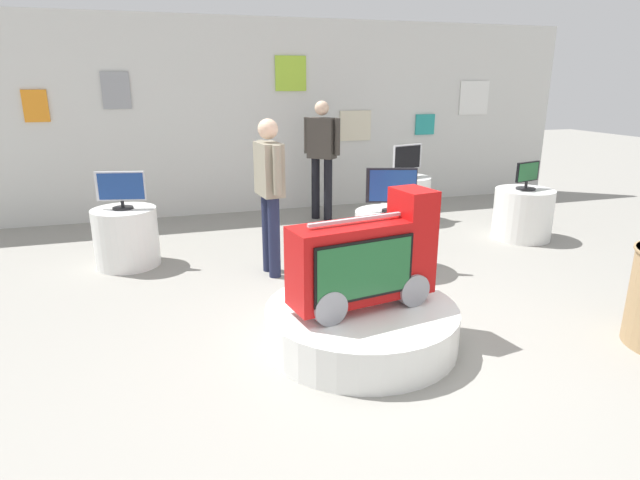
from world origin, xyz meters
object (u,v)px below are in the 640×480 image
at_px(tv_on_left_rear, 392,187).
at_px(display_pedestal_right_rear, 405,199).
at_px(tv_on_right_rear, 407,159).
at_px(display_pedestal_left_rear, 389,241).
at_px(shopper_browsing_rear, 322,151).
at_px(tv_on_far_right, 121,189).
at_px(display_pedestal_center_rear, 523,214).
at_px(display_pedestal_far_right, 126,237).
at_px(novelty_firetruck_tv, 366,263).
at_px(main_display_pedestal, 361,325).
at_px(tv_on_center_rear, 527,175).
at_px(shopper_browsing_near_truck, 270,186).

bearing_deg(tv_on_left_rear, display_pedestal_right_rear, 59.30).
bearing_deg(tv_on_right_rear, display_pedestal_right_rear, 73.44).
bearing_deg(tv_on_left_rear, display_pedestal_left_rear, 107.81).
bearing_deg(display_pedestal_right_rear, shopper_browsing_rear, 159.07).
bearing_deg(shopper_browsing_rear, tv_on_far_right, -153.94).
bearing_deg(shopper_browsing_rear, tv_on_left_rear, -88.80).
bearing_deg(display_pedestal_center_rear, tv_on_left_rear, -165.08).
bearing_deg(tv_on_right_rear, display_pedestal_far_right, -167.30).
relative_size(tv_on_left_rear, display_pedestal_center_rear, 0.70).
bearing_deg(shopper_browsing_rear, display_pedestal_left_rear, -88.83).
relative_size(novelty_firetruck_tv, shopper_browsing_rear, 0.69).
distance_m(main_display_pedestal, tv_on_left_rear, 1.86).
bearing_deg(display_pedestal_left_rear, display_pedestal_center_rear, 14.80).
height_order(main_display_pedestal, tv_on_center_rear, tv_on_center_rear).
relative_size(tv_on_left_rear, tv_on_far_right, 1.01).
relative_size(main_display_pedestal, tv_on_right_rear, 2.97).
xyz_separation_m(display_pedestal_right_rear, tv_on_right_rear, (-0.00, -0.00, 0.57)).
bearing_deg(novelty_firetruck_tv, main_display_pedestal, 172.58).
distance_m(tv_on_left_rear, display_pedestal_right_rear, 2.18).
bearing_deg(main_display_pedestal, display_pedestal_right_rear, 58.93).
bearing_deg(tv_on_center_rear, tv_on_right_rear, 129.49).
relative_size(novelty_firetruck_tv, display_pedestal_far_right, 1.71).
height_order(display_pedestal_left_rear, tv_on_center_rear, tv_on_center_rear).
xyz_separation_m(display_pedestal_center_rear, tv_on_center_rear, (-0.00, -0.00, 0.50)).
height_order(novelty_firetruck_tv, shopper_browsing_rear, shopper_browsing_rear).
relative_size(tv_on_right_rear, shopper_browsing_rear, 0.29).
bearing_deg(display_pedestal_left_rear, shopper_browsing_near_truck, 169.06).
relative_size(tv_on_center_rear, display_pedestal_right_rear, 0.56).
height_order(tv_on_right_rear, tv_on_far_right, tv_on_right_rear).
bearing_deg(display_pedestal_left_rear, tv_on_right_rear, 59.18).
height_order(novelty_firetruck_tv, tv_on_center_rear, novelty_firetruck_tv).
height_order(novelty_firetruck_tv, tv_on_left_rear, novelty_firetruck_tv).
distance_m(display_pedestal_center_rear, shopper_browsing_near_truck, 3.40).
bearing_deg(display_pedestal_left_rear, main_display_pedestal, -121.40).
bearing_deg(display_pedestal_center_rear, display_pedestal_right_rear, 129.47).
distance_m(main_display_pedestal, novelty_firetruck_tv, 0.50).
bearing_deg(shopper_browsing_near_truck, display_pedestal_left_rear, -10.94).
distance_m(novelty_firetruck_tv, tv_on_left_rear, 1.72).
xyz_separation_m(display_pedestal_left_rear, shopper_browsing_rear, (-0.05, 2.23, 0.67)).
height_order(main_display_pedestal, tv_on_far_right, tv_on_far_right).
relative_size(tv_on_left_rear, tv_on_right_rear, 1.03).
bearing_deg(display_pedestal_right_rear, display_pedestal_center_rear, -50.53).
bearing_deg(tv_on_center_rear, shopper_browsing_near_truck, -174.57).
bearing_deg(main_display_pedestal, tv_on_left_rear, 58.49).
distance_m(tv_on_center_rear, display_pedestal_right_rear, 1.69).
height_order(display_pedestal_far_right, shopper_browsing_rear, shopper_browsing_rear).
height_order(tv_on_far_right, shopper_browsing_rear, shopper_browsing_rear).
relative_size(tv_on_right_rear, display_pedestal_far_right, 0.73).
height_order(display_pedestal_center_rear, tv_on_center_rear, tv_on_center_rear).
relative_size(main_display_pedestal, tv_on_left_rear, 2.89).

